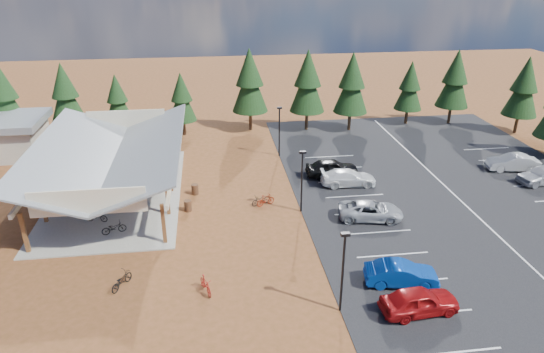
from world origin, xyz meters
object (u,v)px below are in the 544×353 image
Objects in this scene: bike_15 at (266,200)px; car_8 at (543,174)px; bike_6 at (157,182)px; bike_4 at (114,228)px; car_2 at (371,211)px; bike_12 at (121,280)px; bike_pavilion at (111,153)px; lamp_post_2 at (279,128)px; bike_1 at (64,210)px; lamp_post_1 at (302,177)px; car_4 at (332,168)px; bike_0 at (97,216)px; car_9 at (512,163)px; trash_bin_0 at (188,206)px; bike_7 at (150,157)px; car_1 at (401,274)px; trash_bin_1 at (195,189)px; lamp_post_0 at (343,267)px; car_0 at (419,301)px; bike_16 at (261,200)px; bike_11 at (206,285)px; car_3 at (348,178)px; bike_2 at (87,181)px; bike_3 at (95,170)px.

car_8 is (25.05, 0.98, 0.36)m from bike_15.
bike_6 reaches higher than bike_15.
car_8 reaches higher than bike_4.
bike_6 is at bearing 75.48° from car_2.
bike_pavilion is at bearing -50.72° from bike_12.
lamp_post_2 is 21.32m from bike_1.
lamp_post_1 is 7.80m from car_4.
bike_0 is 1.03× the size of bike_15.
bike_12 is 0.40× the size of car_9.
trash_bin_0 is 0.18× the size of car_2.
trash_bin_0 is at bearing -82.43° from bike_12.
car_2 is at bearing -108.32° from bike_4.
car_1 reaches higher than bike_7.
trash_bin_1 is 8.87m from bike_7.
bike_0 is (-15.73, 12.28, -2.43)m from lamp_post_0.
car_0 is 0.91× the size of car_2.
bike_6 is 0.36× the size of car_2.
car_9 reaches higher than trash_bin_0.
bike_pavilion reaches higher than bike_16.
lamp_post_2 is 22.76m from bike_11.
car_4 reaches higher than car_1.
car_4 is (-0.29, 19.07, 0.05)m from car_0.
car_8 is (18.08, 12.50, 0.08)m from car_1.
car_4 reaches higher than car_2.
trash_bin_1 is 13.11m from bike_12.
bike_4 is 0.39× the size of car_1.
bike_7 is at bearing -60.27° from bike_12.
bike_15 is (6.26, 0.09, 0.04)m from trash_bin_0.
bike_pavilion is 3.77× the size of lamp_post_1.
bike_11 is 18.52m from car_3.
bike_4 is at bearing -92.25° from car_8.
bike_7 is (-12.83, 11.92, -2.36)m from lamp_post_1.
bike_1 is at bearing -30.06° from bike_12.
car_9 is (28.92, 14.70, 0.28)m from bike_11.
car_2 is at bearing 63.34° from lamp_post_0.
bike_11 is (5.23, -21.23, -0.08)m from bike_7.
bike_7 reaches higher than bike_6.
bike_6 is 0.40× the size of car_0.
bike_6 is at bearing -143.11° from bike_16.
bike_0 is 23.95m from car_0.
lamp_post_0 is at bearing 167.25° from car_4.
car_3 reaches higher than bike_16.
car_9 is at bearing -111.01° from bike_2.
car_1 is (11.91, -0.82, 0.24)m from bike_11.
lamp_post_2 is at bearing -121.87° from car_8.
bike_3 reaches higher than bike_1.
lamp_post_2 reaches higher than bike_11.
bike_7 is at bearing -90.87° from car_9.
lamp_post_2 is 3.14× the size of bike_15.
lamp_post_0 is at bearing -135.66° from bike_6.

